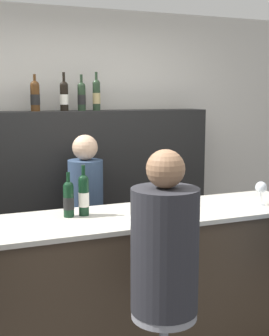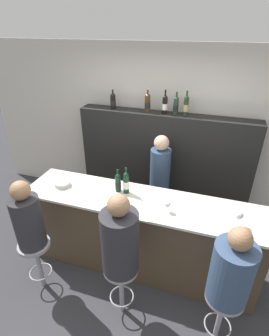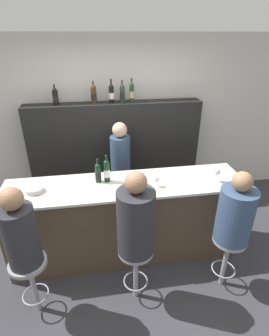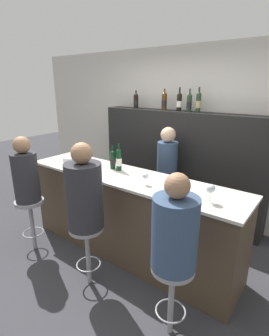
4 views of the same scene
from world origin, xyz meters
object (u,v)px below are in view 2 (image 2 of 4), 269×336
Objects in this scene: wine_bottle_backbar_4 at (186,106)px; bartender at (159,186)px; wine_bottle_backbar_0 at (113,101)px; bar_stool_middle at (121,277)px; wine_glass_1 at (239,215)px; metal_bowl at (62,184)px; bar_stool_left at (36,253)px; wine_bottle_backbar_3 at (176,106)px; guest_seated_middle at (120,240)px; wine_bottle_counter_1 at (126,182)px; guest_seated_right at (232,270)px; guest_seated_left at (27,219)px; wine_bottle_counter_0 at (118,182)px; wine_glass_0 at (168,205)px; bar_stool_right at (223,306)px; wine_bottle_backbar_1 at (148,103)px; wine_bottle_backbar_2 at (165,104)px.

wine_bottle_backbar_4 is 0.23× the size of bartender.
wine_bottle_backbar_0 is 1.44m from bartender.
wine_glass_1 is at bearing 28.61° from bar_stool_middle.
bar_stool_left is (-0.01, -0.66, -0.53)m from metal_bowl.
guest_seated_middle is at bearing -93.46° from wine_bottle_backbar_3.
wine_bottle_counter_1 is 1.94× the size of wine_glass_1.
guest_seated_right is (1.00, -0.00, 0.48)m from bar_stool_middle.
bartender reaches higher than wine_glass_1.
bar_stool_left is 1.00× the size of bar_stool_middle.
wine_bottle_backbar_4 is at bearing 110.94° from guest_seated_right.
wine_bottle_counter_1 is 0.82m from metal_bowl.
wine_bottle_backbar_4 is (1.08, 0.00, 0.02)m from wine_bottle_backbar_0.
wine_glass_1 is 0.59m from guest_seated_right.
guest_seated_middle reaches higher than bar_stool_left.
guest_seated_left is at bearing 180.00° from bar_stool_middle.
wine_bottle_counter_0 is 1.40m from wine_bottle_backbar_3.
wine_glass_1 is 0.25× the size of bar_stool_left.
wine_bottle_backbar_0 reaches higher than bartender.
metal_bowl is at bearing 175.93° from wine_glass_0.
guest_seated_left is (-1.35, -0.57, -0.09)m from wine_glass_0.
wine_glass_1 is at bearing 85.92° from bar_stool_right.
wine_bottle_counter_0 is 0.34× the size of guest_seated_middle.
guest_seated_middle reaches higher than wine_glass_1.
bar_stool_left is (-1.35, -0.57, -0.60)m from wine_glass_0.
wine_glass_0 reaches higher than bar_stool_right.
wine_bottle_counter_0 is at bearing -113.82° from bartender.
wine_bottle_backbar_0 is 0.53m from wine_bottle_backbar_1.
wine_bottle_backbar_3 is at bearing 86.54° from guest_seated_middle.
wine_glass_1 is at bearing -36.36° from wine_bottle_backbar_0.
guest_seated_left is 1.14m from bar_stool_middle.
wine_bottle_counter_0 is at bearing 149.49° from guest_seated_right.
wine_bottle_backbar_3 is (0.16, 0.00, -0.00)m from wine_bottle_backbar_2.
wine_bottle_backbar_4 reaches higher than guest_seated_middle.
guest_seated_middle is (0.29, -1.94, -0.76)m from wine_bottle_backbar_1.
bar_stool_left is (-2.06, -0.57, -0.63)m from wine_glass_1.
wine_bottle_backbar_4 is 2.60× the size of wine_glass_0.
bar_stool_middle is (0.04, -1.94, -1.28)m from wine_bottle_backbar_2.
wine_bottle_backbar_0 is 0.32× the size of guest_seated_middle.
wine_bottle_counter_1 is at bearing -86.05° from wine_bottle_backbar_1.
bar_stool_middle is (0.31, -0.77, -0.63)m from wine_bottle_counter_0.
wine_glass_1 is at bearing -45.89° from wine_bottle_backbar_1.
wine_glass_0 is at bearing -17.86° from wine_bottle_counter_0.
guest_seated_middle is at bearing -90.93° from bartender.
wine_bottle_backbar_3 is 0.14m from wine_bottle_backbar_4.
wine_bottle_backbar_4 reaches higher than wine_bottle_backbar_1.
wine_bottle_backbar_1 is 0.21× the size of bartender.
wine_bottle_backbar_0 is 0.41× the size of bar_stool_left.
wine_glass_1 is (1.87, -1.37, -0.63)m from wine_bottle_backbar_0.
bartender is at bearing 72.80° from wine_bottle_counter_1.
wine_bottle_counter_1 is 0.43× the size of guest_seated_right.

